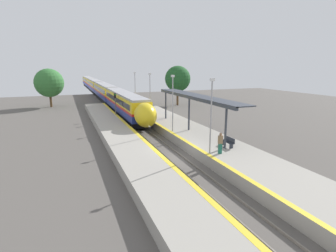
{
  "coord_description": "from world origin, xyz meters",
  "views": [
    {
      "loc": [
        -8.78,
        -20.59,
        8.14
      ],
      "look_at": [
        0.58,
        3.23,
        2.26
      ],
      "focal_mm": 28.0,
      "sensor_mm": 36.0,
      "label": 1
    }
  ],
  "objects_px": {
    "lamppost_farthest": "(135,88)",
    "lamppost_near": "(211,112)",
    "lamppost_mid": "(173,100)",
    "person_waiting": "(220,143)",
    "lamppost_far": "(150,93)",
    "platform_bench": "(228,141)",
    "railway_signal": "(115,104)",
    "train": "(100,88)"
  },
  "relations": [
    {
      "from": "railway_signal",
      "to": "lamppost_far",
      "type": "relative_size",
      "value": 0.67
    },
    {
      "from": "lamppost_mid",
      "to": "lamppost_farthest",
      "type": "bearing_deg",
      "value": 90.0
    },
    {
      "from": "train",
      "to": "lamppost_farthest",
      "type": "bearing_deg",
      "value": -85.83
    },
    {
      "from": "train",
      "to": "lamppost_mid",
      "type": "height_order",
      "value": "lamppost_mid"
    },
    {
      "from": "lamppost_near",
      "to": "person_waiting",
      "type": "bearing_deg",
      "value": -29.17
    },
    {
      "from": "platform_bench",
      "to": "lamppost_mid",
      "type": "xyz_separation_m",
      "value": [
        -2.54,
        7.14,
        3.04
      ]
    },
    {
      "from": "lamppost_near",
      "to": "lamppost_farthest",
      "type": "height_order",
      "value": "same"
    },
    {
      "from": "platform_bench",
      "to": "person_waiting",
      "type": "relative_size",
      "value": 0.91
    },
    {
      "from": "lamppost_farthest",
      "to": "lamppost_near",
      "type": "bearing_deg",
      "value": -90.0
    },
    {
      "from": "platform_bench",
      "to": "lamppost_mid",
      "type": "distance_m",
      "value": 8.16
    },
    {
      "from": "lamppost_farthest",
      "to": "train",
      "type": "bearing_deg",
      "value": 94.17
    },
    {
      "from": "person_waiting",
      "to": "lamppost_farthest",
      "type": "relative_size",
      "value": 0.29
    },
    {
      "from": "train",
      "to": "railway_signal",
      "type": "height_order",
      "value": "railway_signal"
    },
    {
      "from": "lamppost_far",
      "to": "platform_bench",
      "type": "bearing_deg",
      "value": -80.6
    },
    {
      "from": "platform_bench",
      "to": "railway_signal",
      "type": "relative_size",
      "value": 0.39
    },
    {
      "from": "person_waiting",
      "to": "lamppost_farthest",
      "type": "height_order",
      "value": "lamppost_farthest"
    },
    {
      "from": "person_waiting",
      "to": "lamppost_mid",
      "type": "bearing_deg",
      "value": 94.93
    },
    {
      "from": "lamppost_near",
      "to": "lamppost_mid",
      "type": "height_order",
      "value": "same"
    },
    {
      "from": "person_waiting",
      "to": "lamppost_near",
      "type": "relative_size",
      "value": 0.29
    },
    {
      "from": "train",
      "to": "railway_signal",
      "type": "relative_size",
      "value": 21.32
    },
    {
      "from": "platform_bench",
      "to": "railway_signal",
      "type": "distance_m",
      "value": 20.79
    },
    {
      "from": "platform_bench",
      "to": "railway_signal",
      "type": "xyz_separation_m",
      "value": [
        -6.61,
        19.68,
        1.13
      ]
    },
    {
      "from": "train",
      "to": "person_waiting",
      "type": "relative_size",
      "value": 49.83
    },
    {
      "from": "lamppost_mid",
      "to": "person_waiting",
      "type": "bearing_deg",
      "value": -85.07
    },
    {
      "from": "lamppost_far",
      "to": "lamppost_farthest",
      "type": "bearing_deg",
      "value": 90.0
    },
    {
      "from": "train",
      "to": "lamppost_farthest",
      "type": "height_order",
      "value": "lamppost_farthest"
    },
    {
      "from": "person_waiting",
      "to": "lamppost_mid",
      "type": "relative_size",
      "value": 0.29
    },
    {
      "from": "platform_bench",
      "to": "person_waiting",
      "type": "distance_m",
      "value": 2.36
    },
    {
      "from": "train",
      "to": "platform_bench",
      "type": "bearing_deg",
      "value": -84.95
    },
    {
      "from": "railway_signal",
      "to": "lamppost_far",
      "type": "bearing_deg",
      "value": -46.96
    },
    {
      "from": "railway_signal",
      "to": "lamppost_mid",
      "type": "bearing_deg",
      "value": -72.02
    },
    {
      "from": "railway_signal",
      "to": "lamppost_near",
      "type": "height_order",
      "value": "lamppost_near"
    },
    {
      "from": "lamppost_mid",
      "to": "train",
      "type": "bearing_deg",
      "value": 92.69
    },
    {
      "from": "train",
      "to": "lamppost_far",
      "type": "bearing_deg",
      "value": -86.73
    },
    {
      "from": "person_waiting",
      "to": "lamppost_mid",
      "type": "distance_m",
      "value": 9.01
    },
    {
      "from": "platform_bench",
      "to": "lamppost_near",
      "type": "height_order",
      "value": "lamppost_near"
    },
    {
      "from": "lamppost_mid",
      "to": "lamppost_farthest",
      "type": "distance_m",
      "value": 16.37
    },
    {
      "from": "railway_signal",
      "to": "lamppost_near",
      "type": "bearing_deg",
      "value": -78.89
    },
    {
      "from": "person_waiting",
      "to": "railway_signal",
      "type": "bearing_deg",
      "value": 102.83
    },
    {
      "from": "lamppost_mid",
      "to": "lamppost_far",
      "type": "relative_size",
      "value": 1.0
    },
    {
      "from": "railway_signal",
      "to": "lamppost_mid",
      "type": "relative_size",
      "value": 0.67
    },
    {
      "from": "lamppost_farthest",
      "to": "platform_bench",
      "type": "bearing_deg",
      "value": -83.84
    }
  ]
}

